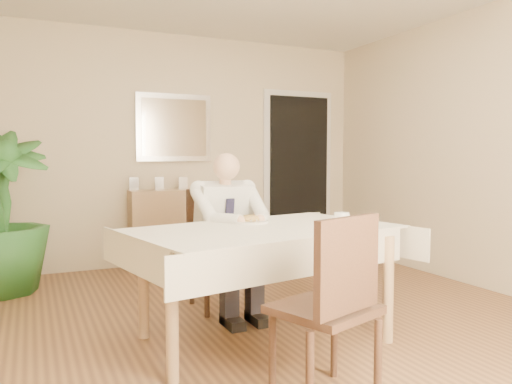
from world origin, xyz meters
name	(u,v)px	position (x,y,z in m)	size (l,w,h in m)	color
room	(277,144)	(0.00, 0.00, 1.30)	(5.00, 5.02, 2.60)	brown
doorway	(298,174)	(1.55, 2.46, 1.00)	(0.96, 0.07, 2.10)	beige
mirror	(174,128)	(-0.05, 2.47, 1.55)	(0.86, 0.04, 0.76)	silver
dining_table	(264,240)	(-0.16, -0.15, 0.67)	(1.91, 1.35, 0.75)	#926D4F
chair_far	(218,240)	(-0.16, 0.74, 0.54)	(0.48, 0.48, 0.95)	#3D2518
chair_near	(333,299)	(-0.24, -1.08, 0.53)	(0.57, 0.58, 0.94)	#3D2518
seated_man	(231,226)	(-0.16, 0.45, 0.69)	(0.48, 0.72, 1.24)	white
plate	(250,222)	(-0.16, 0.10, 0.76)	(0.26, 0.26, 0.02)	white
food	(250,219)	(-0.16, 0.10, 0.78)	(0.14, 0.14, 0.06)	olive
knife	(259,220)	(-0.12, 0.04, 0.78)	(0.01, 0.01, 0.13)	silver
fork	(248,221)	(-0.20, 0.04, 0.78)	(0.01, 0.01, 0.13)	silver
coffee_mug	(342,219)	(0.36, -0.26, 0.80)	(0.11, 0.11, 0.09)	white
sideboard	(179,228)	(-0.05, 2.32, 0.43)	(1.07, 0.36, 0.86)	#926D4F
photo_frame_left	(134,184)	(-0.53, 2.40, 0.93)	(0.10, 0.02, 0.14)	silver
photo_frame_center	(159,183)	(-0.25, 2.40, 0.93)	(0.10, 0.02, 0.14)	silver
photo_frame_right	(183,183)	(0.01, 2.35, 0.93)	(0.10, 0.02, 0.14)	silver
potted_palm	(0,212)	(-1.81, 1.87, 0.73)	(0.82, 0.82, 1.46)	#235620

